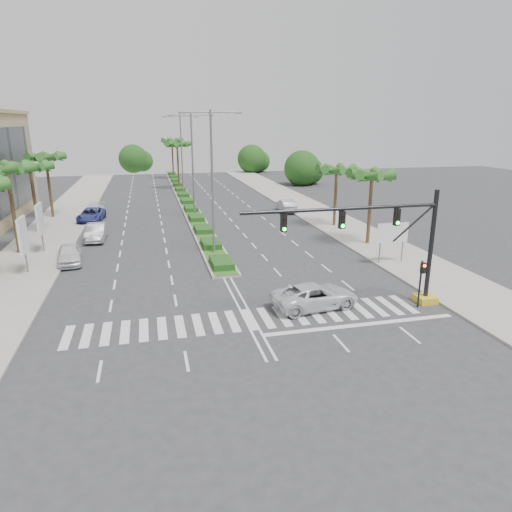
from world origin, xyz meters
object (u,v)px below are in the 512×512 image
(car_parked_a, at_px, (69,254))
(car_right, at_px, (286,206))
(car_parked_c, at_px, (91,215))
(car_parked_d, at_px, (93,211))
(car_crossing, at_px, (315,296))
(car_parked_b, at_px, (96,232))

(car_parked_a, relative_size, car_right, 0.95)
(car_parked_c, height_order, car_parked_d, car_parked_c)
(car_parked_a, distance_m, car_parked_c, 16.82)
(car_parked_a, xyz_separation_m, car_crossing, (16.15, -13.24, -0.02))
(car_parked_d, relative_size, car_right, 1.08)
(car_parked_c, xyz_separation_m, car_crossing, (16.15, -30.06, 0.00))
(car_parked_b, bearing_deg, car_parked_d, 98.31)
(car_crossing, bearing_deg, car_parked_d, 19.04)
(car_parked_d, relative_size, car_crossing, 0.95)
(car_parked_d, xyz_separation_m, car_crossing, (16.15, -32.42, 0.00))
(car_parked_d, bearing_deg, car_parked_b, -76.30)
(car_parked_b, distance_m, car_crossing, 25.47)
(car_parked_a, bearing_deg, car_parked_c, 82.44)
(car_parked_c, xyz_separation_m, car_right, (23.60, 0.30, 0.04))
(car_parked_d, xyz_separation_m, car_right, (23.60, -2.06, 0.04))
(car_parked_b, height_order, car_right, car_parked_b)
(car_crossing, bearing_deg, car_right, -21.22)
(car_parked_a, relative_size, car_parked_d, 0.88)
(car_crossing, xyz_separation_m, car_right, (7.45, 30.36, 0.04))
(car_parked_a, bearing_deg, car_right, 28.40)
(car_parked_c, height_order, car_crossing, car_crossing)
(car_parked_d, distance_m, car_crossing, 36.22)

